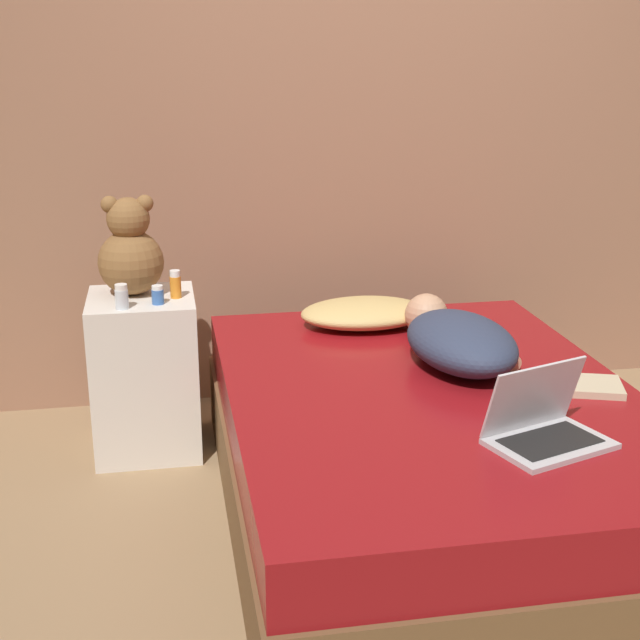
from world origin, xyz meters
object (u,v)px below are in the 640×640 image
at_px(laptop, 544,426).
at_px(pillow, 365,313).
at_px(bottle_clear, 122,297).
at_px(teddy_bear, 130,252).
at_px(person_lying, 458,339).
at_px(bottle_orange, 175,284).
at_px(book, 585,386).
at_px(bottle_blue, 158,295).

bearing_deg(laptop, pillow, 83.61).
relative_size(pillow, bottle_clear, 5.60).
bearing_deg(teddy_bear, person_lying, -26.04).
height_order(bottle_orange, book, bottle_orange).
height_order(laptop, bottle_clear, bottle_clear).
bearing_deg(pillow, book, -54.96).
bearing_deg(laptop, person_lying, 73.62).
height_order(laptop, teddy_bear, teddy_bear).
distance_m(teddy_bear, bottle_blue, 0.22).
bearing_deg(person_lying, bottle_orange, 150.61).
distance_m(laptop, book, 0.47).
distance_m(pillow, bottle_orange, 0.75).
bearing_deg(teddy_bear, bottle_blue, -58.58).
relative_size(pillow, person_lying, 0.72).
xyz_separation_m(bottle_blue, bottle_orange, (0.07, 0.07, 0.02)).
bearing_deg(bottle_clear, laptop, -40.82).
height_order(person_lying, bottle_blue, bottle_blue).
xyz_separation_m(bottle_clear, book, (1.49, -0.67, -0.19)).
xyz_separation_m(person_lying, book, (0.33, -0.32, -0.08)).
xyz_separation_m(pillow, laptop, (0.25, -1.15, -0.00)).
distance_m(pillow, person_lying, 0.53).
bearing_deg(pillow, bottle_blue, -174.32).
height_order(bottle_blue, bottle_clear, bottle_clear).
distance_m(laptop, bottle_orange, 1.52).
relative_size(teddy_bear, bottle_blue, 5.41).
relative_size(person_lying, bottle_orange, 6.69).
distance_m(person_lying, bottle_orange, 1.08).
height_order(person_lying, book, person_lying).
xyz_separation_m(person_lying, bottle_blue, (-1.03, 0.39, 0.10)).
xyz_separation_m(pillow, teddy_bear, (-0.90, 0.07, 0.27)).
xyz_separation_m(bottle_clear, bottle_orange, (0.20, 0.11, 0.01)).
xyz_separation_m(pillow, bottle_clear, (-0.93, -0.12, 0.15)).
relative_size(bottle_blue, bottle_orange, 0.66).
relative_size(bottle_orange, book, 0.38).
xyz_separation_m(bottle_blue, bottle_clear, (-0.13, -0.04, 0.01)).
xyz_separation_m(laptop, book, (0.30, 0.35, -0.04)).
xyz_separation_m(laptop, bottle_clear, (-1.19, 1.03, 0.15)).
relative_size(person_lying, teddy_bear, 1.87).
xyz_separation_m(laptop, bottle_orange, (-0.99, 1.14, 0.16)).
bearing_deg(person_lying, laptop, -91.06).
distance_m(person_lying, laptop, 0.67).
xyz_separation_m(person_lying, teddy_bear, (-1.12, 0.55, 0.23)).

